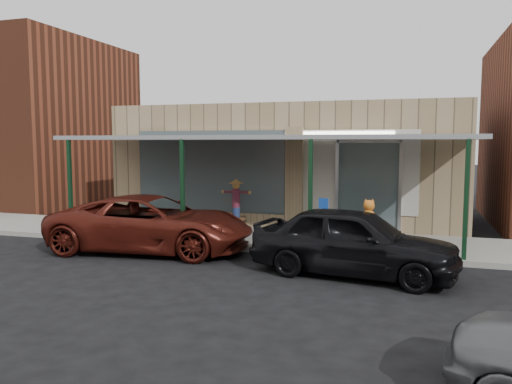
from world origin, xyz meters
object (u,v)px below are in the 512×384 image
(handicap_sign, at_px, (323,216))
(car_maroon, at_px, (152,223))
(parked_sedan, at_px, (354,241))
(barrel_scarecrow, at_px, (236,213))
(barrel_pumpkin, at_px, (175,228))

(handicap_sign, xyz_separation_m, car_maroon, (-4.44, -1.02, -0.25))
(parked_sedan, height_order, car_maroon, parked_sedan)
(handicap_sign, distance_m, parked_sedan, 2.15)
(barrel_scarecrow, xyz_separation_m, barrel_pumpkin, (-1.41, -1.44, -0.31))
(parked_sedan, relative_size, car_maroon, 0.87)
(car_maroon, bearing_deg, parked_sedan, -104.80)
(parked_sedan, xyz_separation_m, car_maroon, (-5.43, 0.88, -0.01))
(parked_sedan, bearing_deg, barrel_pumpkin, 76.16)
(barrel_scarecrow, distance_m, barrel_pumpkin, 2.04)
(parked_sedan, distance_m, car_maroon, 5.50)
(barrel_pumpkin, relative_size, parked_sedan, 0.14)
(barrel_scarecrow, xyz_separation_m, car_maroon, (-1.37, -2.86, 0.05))
(handicap_sign, xyz_separation_m, parked_sedan, (0.99, -1.89, -0.24))
(barrel_pumpkin, bearing_deg, parked_sedan, -22.75)
(barrel_scarecrow, height_order, barrel_pumpkin, barrel_scarecrow)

